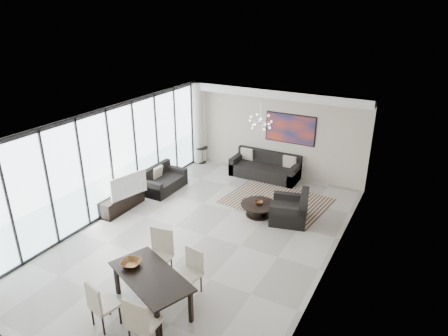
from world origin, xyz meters
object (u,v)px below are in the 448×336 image
Objects in this scene: tv_console at (122,202)px; dining_table at (151,279)px; coffee_table at (259,209)px; sofa_main at (265,169)px; television at (126,184)px.

dining_table reaches higher than tv_console.
dining_table is at bearing -94.24° from coffee_table.
tv_console is at bearing -123.12° from sofa_main.
television is 4.10m from dining_table.
sofa_main reaches higher than tv_console.
coffee_table is 2.64m from sofa_main.
tv_console is at bearing 127.27° from television.
sofa_main is 1.54× the size of tv_console.
television is 0.58× the size of dining_table.
tv_console is 4.19m from dining_table.
coffee_table is 4.27m from dining_table.
dining_table is at bearing -85.28° from sofa_main.
sofa_main is 4.80m from tv_console.
television is at bearing 137.39° from dining_table.
coffee_table is at bearing 85.76° from dining_table.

